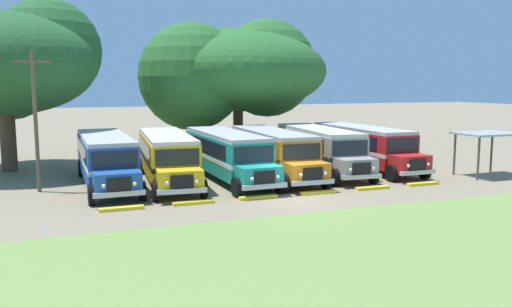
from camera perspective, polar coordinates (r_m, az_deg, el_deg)
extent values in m
plane|color=#84755B|center=(26.09, 3.90, -4.88)|extent=(220.00, 220.00, 0.00)
cube|color=olive|center=(18.80, 15.07, -10.15)|extent=(80.00, 11.02, 0.01)
cube|color=#23519E|center=(30.49, -16.44, -0.39)|extent=(2.74, 9.26, 2.10)
cube|color=silver|center=(30.51, -16.43, -0.70)|extent=(2.77, 9.28, 0.24)
cube|color=black|center=(30.86, -14.19, 0.72)|extent=(0.25, 8.00, 0.80)
cube|color=black|center=(30.63, -18.90, 0.49)|extent=(0.25, 8.00, 0.80)
cube|color=#B2B2B7|center=(30.35, -16.53, 1.78)|extent=(2.66, 9.16, 0.22)
cube|color=#23519E|center=(25.37, -15.21, -3.14)|extent=(2.24, 1.46, 1.05)
cube|color=black|center=(24.64, -15.00, -3.39)|extent=(1.10, 0.13, 0.70)
cube|color=#B7B7BC|center=(24.69, -14.95, -4.39)|extent=(2.40, 0.26, 0.24)
cube|color=black|center=(25.86, -15.46, -0.64)|extent=(2.20, 0.12, 0.84)
cube|color=silver|center=(35.07, -17.19, 0.43)|extent=(0.90, 0.08, 1.30)
sphere|color=#EAE5C6|center=(24.68, -13.37, -3.32)|extent=(0.20, 0.20, 0.20)
sphere|color=#EAE5C6|center=(24.52, -16.61, -3.50)|extent=(0.20, 0.20, 0.20)
cylinder|color=black|center=(25.73, -12.53, -4.09)|extent=(0.31, 1.01, 1.00)
cylinder|color=black|center=(25.46, -17.88, -4.41)|extent=(0.31, 1.01, 1.00)
cylinder|color=black|center=(33.72, -14.86, -1.38)|extent=(0.31, 1.01, 1.00)
cylinder|color=black|center=(33.52, -18.93, -1.60)|extent=(0.31, 1.01, 1.00)
cube|color=yellow|center=(30.53, -9.93, -0.18)|extent=(3.12, 9.35, 2.10)
cube|color=black|center=(30.55, -9.92, -0.49)|extent=(3.15, 9.37, 0.24)
cube|color=black|center=(30.93, -7.68, 0.90)|extent=(0.58, 7.98, 0.80)
cube|color=black|center=(30.64, -12.38, 0.73)|extent=(0.58, 7.98, 0.80)
cube|color=beige|center=(30.39, -9.98, 1.99)|extent=(3.03, 9.24, 0.22)
cube|color=yellow|center=(25.42, -8.49, -2.93)|extent=(2.29, 1.55, 1.05)
cube|color=black|center=(24.69, -8.25, -3.18)|extent=(1.10, 0.17, 0.70)
cube|color=#B7B7BC|center=(24.74, -8.21, -4.17)|extent=(2.41, 0.36, 0.24)
cube|color=black|center=(25.91, -8.75, -0.44)|extent=(2.20, 0.21, 0.84)
cube|color=black|center=(35.09, -10.82, 0.65)|extent=(0.90, 0.12, 1.30)
sphere|color=#EAE5C6|center=(24.75, -6.62, -3.12)|extent=(0.20, 0.20, 0.20)
sphere|color=#EAE5C6|center=(24.56, -9.85, -3.28)|extent=(0.20, 0.20, 0.20)
cylinder|color=black|center=(25.81, -5.86, -3.91)|extent=(0.35, 1.02, 1.00)
cylinder|color=black|center=(25.48, -11.18, -4.17)|extent=(0.35, 1.02, 1.00)
cylinder|color=black|center=(33.77, -8.47, -1.19)|extent=(0.35, 1.02, 1.00)
cylinder|color=black|center=(33.53, -12.53, -1.36)|extent=(0.35, 1.02, 1.00)
cube|color=teal|center=(31.08, -3.40, 0.06)|extent=(2.76, 9.27, 2.10)
cube|color=white|center=(31.10, -3.40, -0.25)|extent=(2.79, 9.29, 0.24)
cube|color=black|center=(31.72, -1.41, 1.14)|extent=(0.27, 8.00, 0.80)
cube|color=black|center=(30.92, -5.82, 0.93)|extent=(0.27, 8.00, 0.80)
cube|color=#B2B2B7|center=(30.94, -3.42, 2.19)|extent=(2.68, 9.17, 0.22)
cube|color=teal|center=(26.25, 0.34, -2.50)|extent=(2.24, 1.46, 1.05)
cube|color=black|center=(25.58, 0.97, -2.72)|extent=(1.10, 0.13, 0.70)
cube|color=#B7B7BC|center=(25.62, 1.00, -3.68)|extent=(2.40, 0.27, 0.24)
cube|color=black|center=(26.70, -0.21, -0.10)|extent=(2.20, 0.12, 0.84)
cube|color=white|center=(35.46, -5.80, 0.82)|extent=(0.90, 0.09, 1.30)
sphere|color=#EAE5C6|center=(25.81, 2.45, -2.63)|extent=(0.20, 0.20, 0.20)
sphere|color=#EAE5C6|center=(25.27, -0.45, -2.85)|extent=(0.20, 0.20, 0.20)
cylinder|color=black|center=(26.91, 2.62, -3.40)|extent=(0.31, 1.01, 1.00)
cylinder|color=black|center=(26.02, -2.20, -3.78)|extent=(0.31, 1.01, 1.00)
cylinder|color=black|center=(34.42, -3.10, -0.95)|extent=(0.31, 1.01, 1.00)
cylinder|color=black|center=(33.72, -6.96, -1.18)|extent=(0.31, 1.01, 1.00)
cube|color=orange|center=(32.16, 1.68, 0.33)|extent=(2.66, 9.24, 2.10)
cube|color=white|center=(32.18, 1.68, 0.03)|extent=(2.69, 9.26, 0.24)
cube|color=black|center=(32.85, 3.56, 1.35)|extent=(0.18, 8.00, 0.80)
cube|color=black|center=(31.94, -0.64, 1.19)|extent=(0.18, 8.00, 0.80)
cube|color=#B2B2B7|center=(32.03, 1.69, 2.39)|extent=(2.58, 9.14, 0.22)
cube|color=orange|center=(27.41, 5.68, -2.10)|extent=(2.22, 1.44, 1.05)
cube|color=black|center=(26.75, 6.36, -2.30)|extent=(1.10, 0.12, 0.70)
cube|color=#B7B7BC|center=(26.80, 6.38, -3.22)|extent=(2.40, 0.24, 0.24)
cube|color=black|center=(27.86, 5.12, 0.19)|extent=(2.20, 0.10, 0.84)
cube|color=white|center=(36.48, -0.94, 1.05)|extent=(0.90, 0.08, 1.30)
sphere|color=#EAE5C6|center=(27.02, 7.74, -2.23)|extent=(0.20, 0.20, 0.20)
sphere|color=#EAE5C6|center=(26.41, 5.03, -2.42)|extent=(0.20, 0.20, 0.20)
cylinder|color=black|center=(28.12, 7.80, -2.98)|extent=(0.30, 1.00, 1.00)
cylinder|color=black|center=(27.12, 3.28, -3.31)|extent=(0.30, 1.00, 1.00)
cylinder|color=black|center=(35.50, 1.73, -0.68)|extent=(0.30, 1.00, 1.00)
cylinder|color=black|center=(34.71, -1.96, -0.87)|extent=(0.30, 1.00, 1.00)
cube|color=#9E9993|center=(34.10, 6.91, 0.70)|extent=(3.12, 9.35, 2.10)
cube|color=#282828|center=(34.12, 6.90, 0.42)|extent=(3.15, 9.37, 0.24)
cube|color=black|center=(34.84, 8.64, 1.65)|extent=(0.58, 7.98, 0.80)
cube|color=black|center=(33.84, 4.75, 1.53)|extent=(0.58, 7.98, 0.80)
cube|color=beige|center=(33.98, 6.94, 2.64)|extent=(3.03, 9.24, 0.22)
cube|color=#9E9993|center=(29.44, 11.00, -1.53)|extent=(2.29, 1.55, 1.05)
cube|color=black|center=(28.79, 11.68, -1.70)|extent=(1.10, 0.17, 0.70)
cube|color=#B7B7BC|center=(28.83, 11.70, -2.56)|extent=(2.41, 0.36, 0.24)
cube|color=black|center=(29.89, 10.46, 0.61)|extent=(2.20, 0.21, 0.84)
cube|color=#282828|center=(38.37, 4.16, 1.36)|extent=(0.90, 0.12, 1.30)
sphere|color=#EAE5C6|center=(29.09, 12.95, -1.65)|extent=(0.20, 0.20, 0.20)
sphere|color=#EAE5C6|center=(28.43, 10.49, -1.79)|extent=(0.20, 0.20, 0.20)
cylinder|color=black|center=(30.18, 12.91, -2.37)|extent=(0.35, 1.02, 1.00)
cylinder|color=black|center=(29.09, 8.79, -2.64)|extent=(0.35, 1.02, 1.00)
cylinder|color=black|center=(37.44, 6.74, -0.29)|extent=(0.35, 1.02, 1.00)
cylinder|color=black|center=(36.56, 3.28, -0.44)|extent=(0.35, 1.02, 1.00)
cube|color=red|center=(35.82, 11.56, 0.94)|extent=(2.62, 9.23, 2.10)
cube|color=white|center=(35.84, 11.56, 0.67)|extent=(2.65, 9.25, 0.24)
cube|color=black|center=(36.71, 13.00, 1.84)|extent=(0.14, 8.00, 0.80)
cube|color=black|center=(35.35, 9.59, 1.71)|extent=(0.14, 8.00, 0.80)
cube|color=#B2B2B7|center=(35.70, 11.61, 2.78)|extent=(2.54, 9.13, 0.22)
cube|color=red|center=(31.60, 16.73, -1.09)|extent=(2.22, 1.43, 1.05)
cube|color=black|center=(31.03, 17.57, -1.23)|extent=(1.10, 0.11, 0.70)
cube|color=#B7B7BC|center=(31.07, 17.59, -2.03)|extent=(2.40, 0.23, 0.24)
cube|color=black|center=(32.00, 16.07, 0.90)|extent=(2.20, 0.09, 0.84)
cube|color=white|center=(39.76, 7.96, 1.53)|extent=(0.90, 0.07, 1.30)
sphere|color=#EAE5C6|center=(31.43, 18.63, -1.17)|extent=(0.20, 0.20, 0.20)
sphere|color=#EAE5C6|center=(30.56, 16.61, -1.33)|extent=(0.20, 0.20, 0.20)
cylinder|color=black|center=(32.51, 18.26, -1.85)|extent=(0.29, 1.00, 1.00)
cylinder|color=black|center=(31.05, 14.83, -2.15)|extent=(0.29, 1.00, 1.00)
cylinder|color=black|center=(39.10, 10.63, -0.03)|extent=(0.29, 1.00, 1.00)
cylinder|color=black|center=(37.90, 7.54, -0.21)|extent=(0.29, 1.00, 1.00)
cube|color=yellow|center=(24.18, -14.75, -5.95)|extent=(2.00, 0.36, 0.15)
cube|color=yellow|center=(24.71, -7.01, -5.46)|extent=(2.00, 0.36, 0.15)
cube|color=yellow|center=(25.67, 0.27, -4.90)|extent=(2.00, 0.36, 0.15)
cube|color=yellow|center=(27.00, 6.92, -4.33)|extent=(2.00, 0.36, 0.15)
cube|color=yellow|center=(28.67, 12.86, -3.76)|extent=(2.00, 0.36, 0.15)
cube|color=yellow|center=(30.60, 18.09, -3.23)|extent=(2.00, 0.36, 0.15)
cylinder|color=brown|center=(43.42, -2.00, 3.02)|extent=(0.85, 0.85, 4.25)
ellipsoid|color=#286028|center=(43.29, -2.03, 9.14)|extent=(14.71, 14.74, 6.69)
sphere|color=#286028|center=(45.64, 1.24, 9.50)|extent=(8.57, 8.57, 8.57)
sphere|color=#286028|center=(40.85, -7.15, 8.50)|extent=(8.41, 8.41, 8.41)
sphere|color=#286028|center=(46.98, -3.55, 9.45)|extent=(7.29, 7.29, 7.29)
cylinder|color=brown|center=(37.14, -25.90, 1.64)|extent=(0.98, 0.98, 4.51)
ellipsoid|color=#235628|center=(37.00, -26.33, 8.96)|extent=(11.63, 11.41, 6.63)
sphere|color=#235628|center=(38.04, -22.06, 10.60)|extent=(6.96, 6.96, 6.96)
sphere|color=#235628|center=(39.92, -25.85, 7.76)|extent=(6.09, 6.09, 6.09)
cylinder|color=brown|center=(29.21, -23.34, 3.24)|extent=(0.20, 0.20, 7.44)
cube|color=brown|center=(29.17, -23.67, 9.36)|extent=(1.80, 0.12, 0.12)
cylinder|color=brown|center=(33.14, 23.53, -0.53)|extent=(0.14, 0.14, 2.60)
cylinder|color=brown|center=(36.65, 24.75, 0.14)|extent=(0.14, 0.14, 2.60)
cylinder|color=brown|center=(34.59, 21.24, -0.09)|extent=(0.14, 0.14, 2.60)
cube|color=#9EA3A8|center=(34.75, 24.30, 2.04)|extent=(3.60, 2.60, 0.12)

